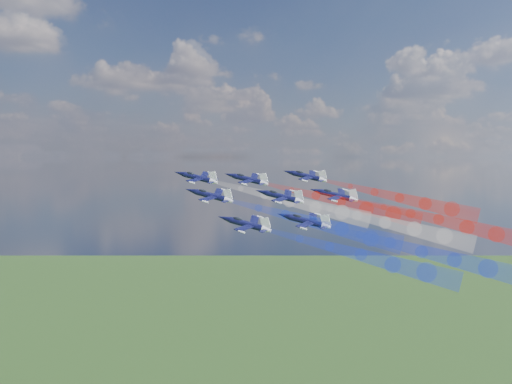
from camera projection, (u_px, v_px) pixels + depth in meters
jet_lead at (198, 178)px, 144.43m from camera, size 15.00×15.56×7.68m
trail_lead at (290, 201)px, 136.40m from camera, size 25.37×31.83×12.30m
jet_inner_left at (211, 196)px, 132.16m from camera, size 15.00×15.56×7.68m
trail_inner_left at (313, 222)px, 124.13m from camera, size 25.37×31.83×12.30m
jet_inner_right at (248, 179)px, 147.53m from camera, size 15.00×15.56×7.68m
trail_inner_right at (341, 202)px, 139.51m from camera, size 25.37×31.83×12.30m
jet_outer_left at (247, 224)px, 121.33m from camera, size 15.00×15.56×7.68m
trail_outer_left at (361, 255)px, 113.30m from camera, size 25.37×31.83×12.30m
jet_center_third at (281, 197)px, 135.53m from camera, size 15.00×15.56×7.68m
trail_center_third at (385, 222)px, 127.50m from camera, size 25.37×31.83×12.30m
jet_outer_right at (307, 176)px, 152.88m from camera, size 15.00×15.56×7.68m
trail_outer_right at (400, 198)px, 144.86m from camera, size 25.37×31.83×12.30m
jet_rear_left at (306, 221)px, 124.03m from camera, size 15.00×15.56×7.68m
trail_rear_left at (422, 251)px, 116.00m from camera, size 25.37×31.83×12.30m
jet_rear_right at (336, 195)px, 141.00m from camera, size 15.00×15.56×7.68m
trail_rear_right at (438, 220)px, 132.97m from camera, size 25.37×31.83×12.30m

